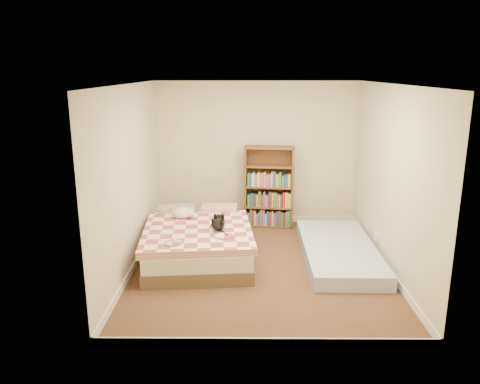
{
  "coord_description": "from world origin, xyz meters",
  "views": [
    {
      "loc": [
        -0.23,
        -6.11,
        2.68
      ],
      "look_at": [
        -0.28,
        0.3,
        1.0
      ],
      "focal_mm": 35.0,
      "sensor_mm": 36.0,
      "label": 1
    }
  ],
  "objects_px": {
    "bed": "(198,240)",
    "bookshelf": "(269,196)",
    "floor_mattress": "(339,251)",
    "black_cat": "(219,223)",
    "white_dog": "(183,213)"
  },
  "relations": [
    {
      "from": "floor_mattress",
      "to": "bed",
      "type": "bearing_deg",
      "value": 179.83
    },
    {
      "from": "bed",
      "to": "bookshelf",
      "type": "distance_m",
      "value": 1.84
    },
    {
      "from": "bed",
      "to": "bookshelf",
      "type": "relative_size",
      "value": 1.54
    },
    {
      "from": "black_cat",
      "to": "white_dog",
      "type": "height_order",
      "value": "black_cat"
    },
    {
      "from": "bookshelf",
      "to": "black_cat",
      "type": "relative_size",
      "value": 2.09
    },
    {
      "from": "floor_mattress",
      "to": "white_dog",
      "type": "relative_size",
      "value": 5.83
    },
    {
      "from": "bookshelf",
      "to": "white_dog",
      "type": "bearing_deg",
      "value": -133.6
    },
    {
      "from": "bed",
      "to": "white_dog",
      "type": "relative_size",
      "value": 5.61
    },
    {
      "from": "bed",
      "to": "floor_mattress",
      "type": "bearing_deg",
      "value": -6.06
    },
    {
      "from": "white_dog",
      "to": "bed",
      "type": "bearing_deg",
      "value": -69.5
    },
    {
      "from": "bed",
      "to": "bookshelf",
      "type": "xyz_separation_m",
      "value": [
        1.11,
        1.44,
        0.28
      ]
    },
    {
      "from": "black_cat",
      "to": "white_dog",
      "type": "relative_size",
      "value": 1.75
    },
    {
      "from": "bookshelf",
      "to": "floor_mattress",
      "type": "xyz_separation_m",
      "value": [
        0.95,
        -1.48,
        -0.43
      ]
    },
    {
      "from": "bed",
      "to": "black_cat",
      "type": "bearing_deg",
      "value": -30.61
    },
    {
      "from": "bookshelf",
      "to": "white_dog",
      "type": "relative_size",
      "value": 3.65
    }
  ]
}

